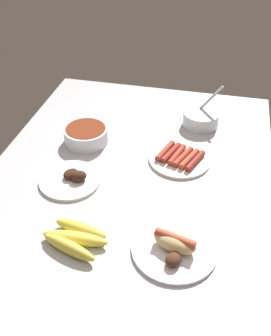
{
  "coord_description": "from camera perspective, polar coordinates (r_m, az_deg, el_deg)",
  "views": [
    {
      "loc": [
        -95.1,
        -23.88,
        79.86
      ],
      "look_at": [
        -0.85,
        -2.11,
        3.0
      ],
      "focal_mm": 42.11,
      "sensor_mm": 36.0,
      "label": 1
    }
  ],
  "objects": [
    {
      "name": "plate_grilled_meat",
      "position": [
        1.24,
        -9.29,
        -1.57
      ],
      "size": [
        19.22,
        19.22,
        4.12
      ],
      "color": "white",
      "rests_on": "ground_plane"
    },
    {
      "name": "bowl_chili",
      "position": [
        1.4,
        -7.17,
        4.85
      ],
      "size": [
        15.5,
        15.5,
        5.58
      ],
      "color": "white",
      "rests_on": "ground_plane"
    },
    {
      "name": "banana_bunch",
      "position": [
        1.05,
        -8.72,
        -9.94
      ],
      "size": [
        13.77,
        17.71,
        3.71
      ],
      "color": "gold",
      "rests_on": "ground_plane"
    },
    {
      "name": "ground_plane",
      "position": [
        1.27,
        -0.84,
        -1.22
      ],
      "size": [
        120.0,
        90.0,
        3.0
      ],
      "primitive_type": "cube",
      "color": "#B2B2B7"
    },
    {
      "name": "plate_hotdog_assembled",
      "position": [
        1.03,
        5.67,
        -11.21
      ],
      "size": [
        22.28,
        22.28,
        5.61
      ],
      "color": "white",
      "rests_on": "ground_plane"
    },
    {
      "name": "bowl_coleslaw",
      "position": [
        1.5,
        9.43,
        7.16
      ],
      "size": [
        13.44,
        13.44,
        15.33
      ],
      "color": "silver",
      "rests_on": "ground_plane"
    },
    {
      "name": "plate_sausages",
      "position": [
        1.32,
        6.42,
        1.47
      ],
      "size": [
        20.55,
        20.55,
        3.01
      ],
      "color": "white",
      "rests_on": "ground_plane"
    }
  ]
}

